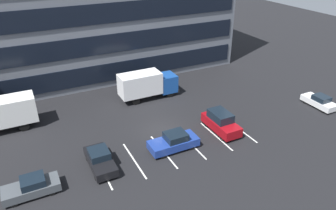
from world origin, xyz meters
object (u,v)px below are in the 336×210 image
box_truck_blue (147,84)px  suv_maroon (221,122)px  sedan_black (100,159)px  sedan_navy (174,142)px  sedan_white (319,101)px  sedan_charcoal (32,187)px

box_truck_blue → suv_maroon: box_truck_blue is taller
suv_maroon → sedan_black: (-12.14, -0.19, -0.24)m
sedan_navy → sedan_white: bearing=-0.4°
sedan_charcoal → sedan_white: size_ratio=1.04×
box_truck_blue → suv_maroon: 10.51m
sedan_white → sedan_black: bearing=178.6°
box_truck_blue → sedan_charcoal: (-13.99, -10.93, -1.14)m
sedan_navy → sedan_black: (-6.61, 0.48, -0.03)m
sedan_charcoal → suv_maroon: suv_maroon is taller
sedan_navy → sedan_black: sedan_navy is taller
suv_maroon → sedan_charcoal: bearing=-176.5°
sedan_white → sedan_black: (-24.93, 0.62, 0.07)m
sedan_charcoal → sedan_black: bearing=9.3°
box_truck_blue → suv_maroon: (3.55, -9.85, -0.86)m
box_truck_blue → sedan_navy: size_ratio=1.56×
suv_maroon → sedan_black: size_ratio=1.03×
sedan_charcoal → sedan_navy: bearing=1.9°
suv_maroon → sedan_black: suv_maroon is taller
sedan_navy → sedan_black: size_ratio=1.04×
sedan_black → sedan_white: bearing=-1.4°
sedan_navy → sedan_black: 6.63m
sedan_charcoal → sedan_black: size_ratio=0.94×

